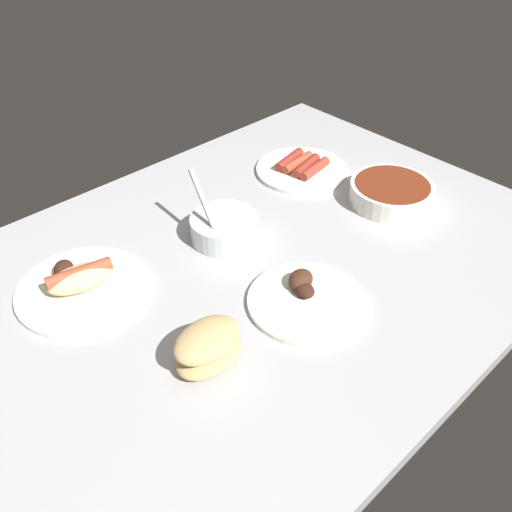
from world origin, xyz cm
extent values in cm
cube|color=#B2B2B7|center=(0.00, 0.00, -1.50)|extent=(120.00, 90.00, 3.00)
cylinder|color=white|center=(3.21, 15.25, 0.50)|extent=(21.36, 21.36, 1.00)
ellipsoid|color=#381E14|center=(2.64, 14.09, 2.19)|extent=(3.75, 4.44, 2.38)
ellipsoid|color=#472819|center=(1.34, 11.94, 2.52)|extent=(6.51, 5.92, 3.03)
cylinder|color=white|center=(-34.86, 5.62, 2.32)|extent=(18.46, 18.46, 4.64)
cylinder|color=maroon|center=(-34.86, 5.62, 4.24)|extent=(16.61, 16.61, 1.00)
cylinder|color=silver|center=(1.11, -9.60, 2.51)|extent=(13.99, 13.99, 5.03)
cylinder|color=beige|center=(1.11, -9.60, 3.52)|extent=(12.31, 12.31, 2.26)
cube|color=#B7B7BC|center=(4.25, -11.35, 8.32)|extent=(2.73, 11.36, 12.35)
ellipsoid|color=tan|center=(24.49, 13.74, 1.80)|extent=(12.14, 8.71, 3.60)
ellipsoid|color=tan|center=(24.65, 13.76, 5.40)|extent=(12.33, 9.00, 3.60)
cylinder|color=white|center=(30.66, -15.07, 0.50)|extent=(24.32, 24.32, 1.00)
ellipsoid|color=#E5C689|center=(30.66, -15.07, 3.20)|extent=(13.38, 8.57, 4.40)
cylinder|color=#AD472D|center=(30.66, -15.07, 4.41)|extent=(11.99, 4.92, 2.40)
ellipsoid|color=#381E14|center=(31.25, -20.51, 2.40)|extent=(5.37, 5.63, 2.80)
cylinder|color=white|center=(-30.11, -17.17, 0.50)|extent=(22.15, 22.15, 1.00)
cylinder|color=maroon|center=(-29.48, -20.82, 2.12)|extent=(10.14, 4.17, 2.25)
cylinder|color=#AD472D|center=(-29.90, -18.39, 2.12)|extent=(10.07, 3.21, 2.25)
cylinder|color=maroon|center=(-30.32, -15.95, 2.12)|extent=(10.15, 4.39, 2.25)
cylinder|color=#9E3828|center=(-30.74, -13.51, 2.12)|extent=(10.12, 3.78, 2.25)
camera|label=1|loc=(58.83, 61.18, 68.89)|focal=38.73mm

